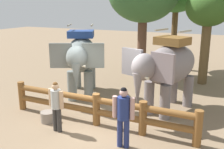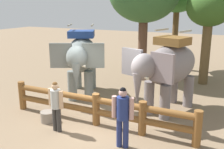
% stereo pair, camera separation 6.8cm
% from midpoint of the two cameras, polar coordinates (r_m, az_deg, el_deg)
% --- Properties ---
extents(ground_plane, '(60.00, 60.00, 0.00)m').
position_cam_midpoint_polar(ground_plane, '(8.61, -3.89, -11.25)').
color(ground_plane, '#816A50').
extents(log_fence, '(6.52, 0.29, 1.05)m').
position_cam_midpoint_polar(log_fence, '(8.54, -3.23, -7.03)').
color(log_fence, brown).
rests_on(log_fence, ground).
extents(elephant_near_left, '(2.71, 3.54, 3.00)m').
position_cam_midpoint_polar(elephant_near_left, '(11.07, -6.43, 3.84)').
color(elephant_near_left, gray).
rests_on(elephant_near_left, ground).
extents(elephant_center, '(2.41, 3.53, 2.96)m').
position_cam_midpoint_polar(elephant_center, '(9.48, 12.07, 1.57)').
color(elephant_center, gray).
rests_on(elephant_center, ground).
extents(tourist_woman_in_black, '(0.55, 0.34, 1.58)m').
position_cam_midpoint_polar(tourist_woman_in_black, '(8.17, -11.74, -6.04)').
color(tourist_woman_in_black, '#343230').
rests_on(tourist_woman_in_black, ground).
extents(tourist_man_in_blue, '(0.60, 0.37, 1.71)m').
position_cam_midpoint_polar(tourist_man_in_blue, '(7.10, 2.60, -8.33)').
color(tourist_man_in_blue, navy).
rests_on(tourist_man_in_blue, ground).
extents(tree_far_right, '(2.09, 2.09, 4.56)m').
position_cam_midpoint_polar(tree_far_right, '(13.33, 20.35, 12.81)').
color(tree_far_right, brown).
rests_on(tree_far_right, ground).
extents(feed_bucket, '(0.48, 0.48, 0.35)m').
position_cam_midpoint_polar(feed_bucket, '(9.15, -13.44, -8.80)').
color(feed_bucket, gray).
rests_on(feed_bucket, ground).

